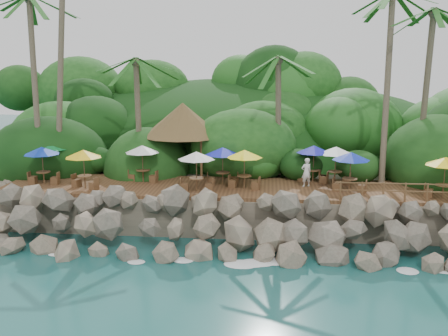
{
  "coord_description": "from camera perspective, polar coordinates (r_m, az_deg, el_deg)",
  "views": [
    {
      "loc": [
        2.56,
        -20.92,
        9.08
      ],
      "look_at": [
        0.0,
        6.0,
        3.4
      ],
      "focal_mm": 38.12,
      "sensor_mm": 36.0,
      "label": 1
    }
  ],
  "objects": [
    {
      "name": "dining_clusters",
      "position": [
        27.51,
        -0.82,
        1.58
      ],
      "size": [
        24.91,
        5.28,
        2.25
      ],
      "color": "brown",
      "rests_on": "terrace"
    },
    {
      "name": "seawall",
      "position": [
        24.39,
        -0.9,
        -7.11
      ],
      "size": [
        29.0,
        4.0,
        2.3
      ],
      "primitive_type": null,
      "color": "gray",
      "rests_on": "ground"
    },
    {
      "name": "railing",
      "position": [
        26.46,
        22.08,
        -2.52
      ],
      "size": [
        8.3,
        0.1,
        1.0
      ],
      "color": "brown",
      "rests_on": "terrace"
    },
    {
      "name": "jungle_hill",
      "position": [
        45.41,
        2.09,
        0.32
      ],
      "size": [
        44.8,
        28.0,
        15.4
      ],
      "primitive_type": "ellipsoid",
      "color": "#143811",
      "rests_on": "ground"
    },
    {
      "name": "palms",
      "position": [
        30.11,
        -0.88,
        18.39
      ],
      "size": [
        30.17,
        7.07,
        15.46
      ],
      "color": "brown",
      "rests_on": "ground"
    },
    {
      "name": "land_base",
      "position": [
        37.87,
        1.43,
        -0.38
      ],
      "size": [
        32.0,
        25.2,
        2.1
      ],
      "primitive_type": "cube",
      "color": "gray",
      "rests_on": "ground"
    },
    {
      "name": "terrace",
      "position": [
        27.9,
        0.0,
        -2.41
      ],
      "size": [
        26.0,
        5.0,
        0.2
      ],
      "primitive_type": "cube",
      "color": "brown",
      "rests_on": "land_base"
    },
    {
      "name": "foam_line",
      "position": [
        23.21,
        -1.36,
        -11.09
      ],
      "size": [
        25.2,
        0.8,
        0.06
      ],
      "color": "white",
      "rests_on": "ground"
    },
    {
      "name": "waiter",
      "position": [
        28.06,
        9.85,
        -0.51
      ],
      "size": [
        0.73,
        0.62,
        1.7
      ],
      "primitive_type": "imported",
      "rotation": [
        0.0,
        0.0,
        3.55
      ],
      "color": "white",
      "rests_on": "terrace"
    },
    {
      "name": "jungle_foliage",
      "position": [
        37.14,
        1.31,
        -2.29
      ],
      "size": [
        44.0,
        16.0,
        12.0
      ],
      "primitive_type": null,
      "color": "#143811",
      "rests_on": "ground"
    },
    {
      "name": "palapa",
      "position": [
        31.39,
        -4.96,
        5.8
      ],
      "size": [
        5.35,
        5.35,
        4.6
      ],
      "color": "brown",
      "rests_on": "ground"
    },
    {
      "name": "ground",
      "position": [
        22.95,
        -1.45,
        -11.45
      ],
      "size": [
        140.0,
        140.0,
        0.0
      ],
      "primitive_type": "plane",
      "color": "#19514F",
      "rests_on": "ground"
    }
  ]
}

